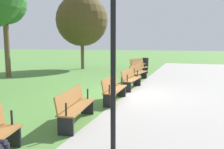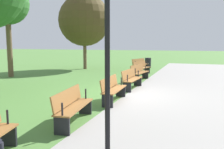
{
  "view_description": "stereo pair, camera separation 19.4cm",
  "coord_description": "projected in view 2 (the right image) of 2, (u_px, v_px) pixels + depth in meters",
  "views": [
    {
      "loc": [
        9.27,
        2.49,
        2.09
      ],
      "look_at": [
        -0.0,
        -0.58,
        0.8
      ],
      "focal_mm": 38.2,
      "sensor_mm": 36.0,
      "label": 1
    },
    {
      "loc": [
        9.21,
        2.68,
        2.09
      ],
      "look_at": [
        -0.0,
        -0.58,
        0.8
      ],
      "focal_mm": 38.2,
      "sensor_mm": 36.0,
      "label": 2
    }
  ],
  "objects": [
    {
      "name": "trash_bin",
      "position": [
        148.0,
        63.0,
        20.22
      ],
      "size": [
        0.51,
        0.51,
        0.85
      ],
      "primitive_type": "cylinder",
      "color": "black",
      "rests_on": "ground"
    },
    {
      "name": "bench_2",
      "position": [
        139.0,
        72.0,
        13.41
      ],
      "size": [
        1.85,
        0.7,
        0.89
      ],
      "rotation": [
        0.0,
        0.0,
        -0.13
      ],
      "color": "#996633",
      "rests_on": "ground"
    },
    {
      "name": "bench_1",
      "position": [
        141.0,
        67.0,
        15.92
      ],
      "size": [
        1.87,
        0.85,
        0.89
      ],
      "rotation": [
        0.0,
        0.0,
        -0.22
      ],
      "color": "#996633",
      "rests_on": "ground"
    },
    {
      "name": "bench_3",
      "position": [
        131.0,
        79.0,
        10.94
      ],
      "size": [
        1.82,
        0.55,
        0.89
      ],
      "rotation": [
        0.0,
        0.0,
        -0.04
      ],
      "color": "#996633",
      "rests_on": "ground"
    },
    {
      "name": "bench_0",
      "position": [
        140.0,
        64.0,
        18.46
      ],
      "size": [
        1.86,
        0.99,
        0.89
      ],
      "rotation": [
        0.0,
        0.0,
        -0.31
      ],
      "color": "#996633",
      "rests_on": "ground"
    },
    {
      "name": "bench_5",
      "position": [
        72.0,
        105.0,
        6.22
      ],
      "size": [
        1.85,
        0.7,
        0.89
      ],
      "rotation": [
        0.0,
        0.0,
        0.13
      ],
      "color": "#996633",
      "rests_on": "ground"
    },
    {
      "name": "tree_4",
      "position": [
        7.0,
        4.0,
        14.37
      ],
      "size": [
        2.62,
        2.62,
        5.82
      ],
      "color": "brown",
      "rests_on": "ground"
    },
    {
      "name": "path_paving",
      "position": [
        206.0,
        100.0,
        8.75
      ],
      "size": [
        32.53,
        6.12,
        0.01
      ],
      "primitive_type": "cube",
      "color": "#A39E99",
      "rests_on": "ground"
    },
    {
      "name": "ground_plane",
      "position": [
        125.0,
        94.0,
        9.77
      ],
      "size": [
        120.0,
        120.0,
        0.0
      ],
      "primitive_type": "plane",
      "color": "#54843D"
    },
    {
      "name": "lamp_post",
      "position": [
        107.0,
        21.0,
        4.3
      ],
      "size": [
        0.32,
        0.32,
        3.52
      ],
      "color": "black",
      "rests_on": "ground"
    },
    {
      "name": "tree_1",
      "position": [
        84.0,
        20.0,
        19.03
      ],
      "size": [
        4.12,
        4.12,
        5.97
      ],
      "color": "brown",
      "rests_on": "ground"
    },
    {
      "name": "bench_4",
      "position": [
        113.0,
        88.0,
        8.54
      ],
      "size": [
        1.82,
        0.55,
        0.89
      ],
      "rotation": [
        0.0,
        0.0,
        0.04
      ],
      "color": "#996633",
      "rests_on": "ground"
    }
  ]
}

